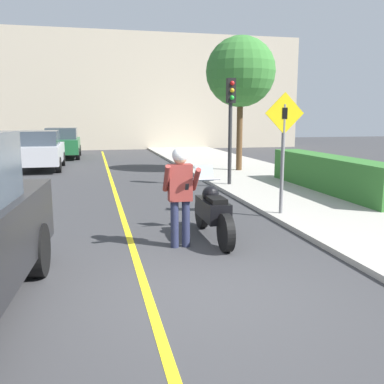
{
  "coord_description": "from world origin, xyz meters",
  "views": [
    {
      "loc": [
        -1.21,
        -5.03,
        2.24
      ],
      "look_at": [
        0.57,
        2.65,
        0.86
      ],
      "focal_mm": 40.0,
      "sensor_mm": 36.0,
      "label": 1
    }
  ],
  "objects_px": {
    "person_biker": "(180,187)",
    "parked_car_silver": "(40,150)",
    "motorcycle": "(213,211)",
    "crossing_sign": "(283,142)",
    "traffic_light": "(231,111)",
    "parked_car_green": "(62,143)",
    "street_tree": "(241,72)"
  },
  "relations": [
    {
      "from": "person_biker",
      "to": "parked_car_silver",
      "type": "bearing_deg",
      "value": 106.43
    },
    {
      "from": "motorcycle",
      "to": "crossing_sign",
      "type": "bearing_deg",
      "value": 32.67
    },
    {
      "from": "crossing_sign",
      "to": "parked_car_silver",
      "type": "xyz_separation_m",
      "value": [
        -6.32,
        10.73,
        -0.86
      ]
    },
    {
      "from": "parked_car_silver",
      "to": "traffic_light",
      "type": "bearing_deg",
      "value": -44.47
    },
    {
      "from": "parked_car_green",
      "to": "crossing_sign",
      "type": "bearing_deg",
      "value": -70.44
    },
    {
      "from": "motorcycle",
      "to": "person_biker",
      "type": "distance_m",
      "value": 0.99
    },
    {
      "from": "parked_car_silver",
      "to": "parked_car_green",
      "type": "xyz_separation_m",
      "value": [
        0.6,
        5.36,
        0.0
      ]
    },
    {
      "from": "person_biker",
      "to": "street_tree",
      "type": "height_order",
      "value": "street_tree"
    },
    {
      "from": "traffic_light",
      "to": "parked_car_silver",
      "type": "relative_size",
      "value": 0.8
    },
    {
      "from": "street_tree",
      "to": "parked_car_green",
      "type": "distance_m",
      "value": 11.54
    },
    {
      "from": "person_biker",
      "to": "traffic_light",
      "type": "height_order",
      "value": "traffic_light"
    },
    {
      "from": "motorcycle",
      "to": "traffic_light",
      "type": "bearing_deg",
      "value": 68.89
    },
    {
      "from": "crossing_sign",
      "to": "street_tree",
      "type": "relative_size",
      "value": 0.5
    },
    {
      "from": "person_biker",
      "to": "crossing_sign",
      "type": "distance_m",
      "value": 3.21
    },
    {
      "from": "motorcycle",
      "to": "street_tree",
      "type": "bearing_deg",
      "value": 67.88
    },
    {
      "from": "parked_car_silver",
      "to": "motorcycle",
      "type": "bearing_deg",
      "value": -70.03
    },
    {
      "from": "motorcycle",
      "to": "person_biker",
      "type": "relative_size",
      "value": 1.31
    },
    {
      "from": "street_tree",
      "to": "parked_car_silver",
      "type": "distance_m",
      "value": 9.12
    },
    {
      "from": "motorcycle",
      "to": "parked_car_silver",
      "type": "distance_m",
      "value": 12.76
    },
    {
      "from": "traffic_light",
      "to": "parked_car_green",
      "type": "relative_size",
      "value": 0.8
    },
    {
      "from": "parked_car_green",
      "to": "person_biker",
      "type": "bearing_deg",
      "value": -80.24
    },
    {
      "from": "person_biker",
      "to": "parked_car_green",
      "type": "height_order",
      "value": "person_biker"
    },
    {
      "from": "crossing_sign",
      "to": "street_tree",
      "type": "height_order",
      "value": "street_tree"
    },
    {
      "from": "street_tree",
      "to": "parked_car_green",
      "type": "bearing_deg",
      "value": 132.25
    },
    {
      "from": "motorcycle",
      "to": "traffic_light",
      "type": "height_order",
      "value": "traffic_light"
    },
    {
      "from": "person_biker",
      "to": "street_tree",
      "type": "bearing_deg",
      "value": 65.22
    },
    {
      "from": "motorcycle",
      "to": "person_biker",
      "type": "xyz_separation_m",
      "value": [
        -0.7,
        -0.42,
        0.56
      ]
    },
    {
      "from": "motorcycle",
      "to": "street_tree",
      "type": "height_order",
      "value": "street_tree"
    },
    {
      "from": "motorcycle",
      "to": "person_biker",
      "type": "bearing_deg",
      "value": -149.15
    },
    {
      "from": "crossing_sign",
      "to": "traffic_light",
      "type": "bearing_deg",
      "value": 87.44
    },
    {
      "from": "motorcycle",
      "to": "parked_car_green",
      "type": "bearing_deg",
      "value": 102.21
    },
    {
      "from": "person_biker",
      "to": "crossing_sign",
      "type": "xyz_separation_m",
      "value": [
        2.66,
        1.68,
        0.64
      ]
    }
  ]
}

